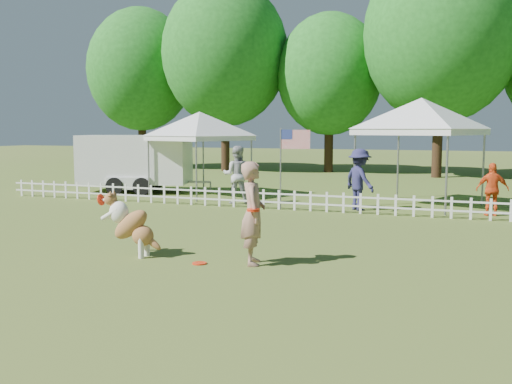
# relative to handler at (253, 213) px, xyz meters

# --- Properties ---
(ground) EXTENTS (120.00, 120.00, 0.00)m
(ground) POSITION_rel_handler_xyz_m (-1.09, -0.10, -0.94)
(ground) COLOR #3C571B
(ground) RESTS_ON ground
(picket_fence) EXTENTS (22.00, 0.08, 0.60)m
(picket_fence) POSITION_rel_handler_xyz_m (-1.09, 6.90, -0.64)
(picket_fence) COLOR silver
(picket_fence) RESTS_ON ground
(handler) EXTENTS (0.68, 0.80, 1.87)m
(handler) POSITION_rel_handler_xyz_m (0.00, 0.00, 0.00)
(handler) COLOR #9D715E
(handler) RESTS_ON ground
(dog) EXTENTS (1.20, 0.44, 1.23)m
(dog) POSITION_rel_handler_xyz_m (-2.42, -0.22, -0.32)
(dog) COLOR brown
(dog) RESTS_ON ground
(frisbee_on_turf) EXTENTS (0.31, 0.31, 0.02)m
(frisbee_on_turf) POSITION_rel_handler_xyz_m (-0.91, -0.34, -0.92)
(frisbee_on_turf) COLOR red
(frisbee_on_turf) RESTS_ON ground
(canopy_tent_left) EXTENTS (3.81, 3.81, 3.02)m
(canopy_tent_left) POSITION_rel_handler_xyz_m (-5.78, 9.44, 0.57)
(canopy_tent_left) COLOR silver
(canopy_tent_left) RESTS_ON ground
(canopy_tent_right) EXTENTS (4.15, 4.15, 3.36)m
(canopy_tent_right) POSITION_rel_handler_xyz_m (2.07, 9.37, 0.74)
(canopy_tent_right) COLOR silver
(canopy_tent_right) RESTS_ON ground
(cargo_trailer) EXTENTS (5.59, 3.67, 2.27)m
(cargo_trailer) POSITION_rel_handler_xyz_m (-8.63, 9.56, 0.20)
(cargo_trailer) COLOR white
(cargo_trailer) RESTS_ON ground
(flag_pole) EXTENTS (0.96, 0.26, 2.49)m
(flag_pole) POSITION_rel_handler_xyz_m (-1.83, 7.03, 0.31)
(flag_pole) COLOR gray
(flag_pole) RESTS_ON ground
(spectator_a) EXTENTS (1.08, 0.94, 1.91)m
(spectator_a) POSITION_rel_handler_xyz_m (-3.60, 7.76, 0.02)
(spectator_a) COLOR #A8A9AE
(spectator_a) RESTS_ON ground
(spectator_b) EXTENTS (1.35, 1.32, 1.86)m
(spectator_b) POSITION_rel_handler_xyz_m (0.48, 7.66, -0.00)
(spectator_b) COLOR #24234B
(spectator_b) RESTS_ON ground
(spectator_c) EXTENTS (0.93, 0.52, 1.50)m
(spectator_c) POSITION_rel_handler_xyz_m (4.21, 7.87, -0.18)
(spectator_c) COLOR #E34B1A
(spectator_c) RESTS_ON ground
(tree_far_left) EXTENTS (6.60, 6.60, 11.00)m
(tree_far_left) POSITION_rel_handler_xyz_m (-16.09, 21.90, 4.56)
(tree_far_left) COLOR #1C5E1B
(tree_far_left) RESTS_ON ground
(tree_left) EXTENTS (7.40, 7.40, 12.00)m
(tree_left) POSITION_rel_handler_xyz_m (-10.09, 21.40, 5.06)
(tree_left) COLOR #1C5E1B
(tree_left) RESTS_ON ground
(tree_center_left) EXTENTS (6.00, 6.00, 9.80)m
(tree_center_left) POSITION_rel_handler_xyz_m (-4.09, 22.40, 3.96)
(tree_center_left) COLOR #1C5E1B
(tree_center_left) RESTS_ON ground
(tree_center_right) EXTENTS (7.60, 7.60, 12.60)m
(tree_center_right) POSITION_rel_handler_xyz_m (1.91, 20.90, 5.36)
(tree_center_right) COLOR #1C5E1B
(tree_center_right) RESTS_ON ground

